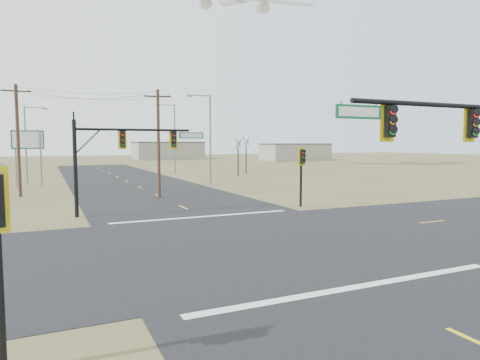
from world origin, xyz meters
The scene contains 18 objects.
ground centered at (0.00, 0.00, 0.00)m, with size 320.00×320.00×0.00m, color olive.
road_ew centered at (0.00, 0.00, 0.01)m, with size 160.00×14.00×0.02m, color black.
road_ns centered at (0.00, 0.00, 0.01)m, with size 14.00×160.00×0.02m, color black.
stop_bar_near centered at (0.00, -7.50, 0.03)m, with size 12.00×0.40×0.01m, color silver.
stop_bar_far centered at (0.00, 7.50, 0.03)m, with size 12.00×0.40×0.01m, color silver.
mast_arm_near centered at (5.37, -7.50, 4.90)m, with size 10.33×0.47×6.71m.
mast_arm_far centered at (-4.29, 10.83, 4.56)m, with size 8.83×0.49×6.28m.
pedestal_signal_ne centered at (8.25, 8.71, 3.27)m, with size 0.59×0.51×4.49m.
utility_pole_near centered at (-0.20, 18.50, 4.89)m, with size 2.28×0.56×9.41m.
utility_pole_far centered at (-11.37, 24.39, 5.16)m, with size 2.44×0.29×9.97m.
highway_sign centered at (-10.91, 34.01, 4.39)m, with size 3.31×0.43×6.22m.
streetlight_a centered at (8.05, 28.25, 5.84)m, with size 2.90×0.32×10.41m.
streetlight_b centered at (9.13, 46.98, 6.12)m, with size 3.05×0.43×10.89m.
streetlight_c centered at (-11.02, 36.94, 5.11)m, with size 2.55×0.36×9.10m.
bare_tree_c centered at (16.25, 38.09, 4.82)m, with size 3.12×3.12×6.14m.
bare_tree_d centered at (19.63, 42.51, 5.12)m, with size 2.61×2.61×6.36m.
warehouse_mid centered at (25.00, 110.00, 2.50)m, with size 20.00×12.00×5.00m, color gray.
warehouse_right centered at (55.00, 85.00, 2.25)m, with size 18.00×10.00×4.50m, color gray.
Camera 1 is at (-9.24, -18.43, 4.76)m, focal length 32.00 mm.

